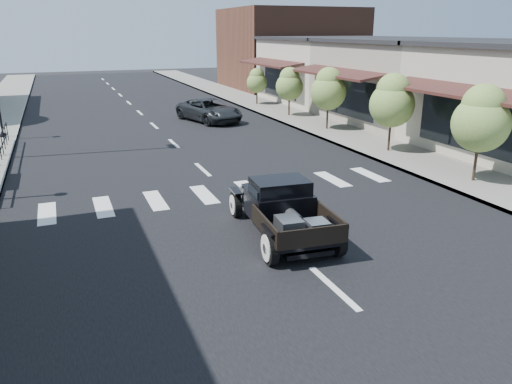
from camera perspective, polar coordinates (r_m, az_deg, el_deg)
name	(u,v)px	position (r m, az deg, el deg)	size (l,w,h in m)	color
ground	(276,236)	(13.16, 2.28, -5.08)	(120.00, 120.00, 0.00)	black
road	(161,132)	(27.01, -10.77, 6.72)	(14.00, 80.00, 0.02)	black
road_markings	(184,153)	(22.23, -8.22, 4.42)	(12.00, 60.00, 0.06)	silver
sidewalk_right	(305,121)	(29.75, 5.63, 8.10)	(3.00, 80.00, 0.15)	gray
storefront_mid	(421,82)	(31.38, 18.34, 11.82)	(10.00, 9.00, 4.50)	gray
storefront_far	(341,71)	(38.71, 9.70, 13.47)	(10.00, 9.00, 4.50)	beige
far_building_right	(290,49)	(47.69, 3.90, 15.99)	(11.00, 10.00, 7.00)	brown
small_tree_a	(479,135)	(18.70, 24.15, 5.96)	(1.93, 1.93, 3.21)	olive
small_tree_b	(391,114)	(22.35, 15.19, 8.62)	(1.91, 1.91, 3.19)	olive
small_tree_c	(328,99)	(26.87, 8.23, 10.43)	(1.85, 1.85, 3.09)	olive
small_tree_d	(289,92)	(31.06, 3.83, 11.30)	(1.67, 1.67, 2.79)	olive
small_tree_e	(257,87)	(35.96, 0.10, 11.94)	(1.43, 1.43, 2.39)	olive
hotrod_pickup	(282,208)	(12.95, 3.03, -1.87)	(2.05, 4.39, 1.52)	black
second_car	(209,110)	(29.83, -5.37, 9.26)	(2.17, 4.71, 1.31)	black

